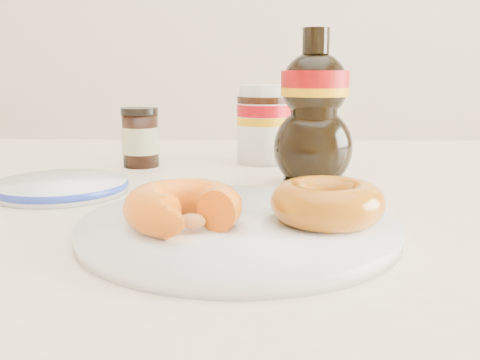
{
  "coord_description": "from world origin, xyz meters",
  "views": [
    {
      "loc": [
        -0.04,
        -0.47,
        0.88
      ],
      "look_at": [
        -0.05,
        0.0,
        0.79
      ],
      "focal_mm": 40.0,
      "sensor_mm": 36.0,
      "label": 1
    }
  ],
  "objects_px": {
    "dining_table": "(291,266)",
    "plate": "(238,226)",
    "blue_rim_saucer": "(61,186)",
    "syrup_bottle": "(314,108)",
    "dark_jar": "(140,138)",
    "donut_bitten": "(183,207)",
    "donut_whole": "(327,202)",
    "nutella_jar": "(264,121)"
  },
  "relations": [
    {
      "from": "donut_whole",
      "to": "syrup_bottle",
      "type": "height_order",
      "value": "syrup_bottle"
    },
    {
      "from": "nutella_jar",
      "to": "dark_jar",
      "type": "relative_size",
      "value": 1.37
    },
    {
      "from": "dining_table",
      "to": "plate",
      "type": "height_order",
      "value": "plate"
    },
    {
      "from": "donut_whole",
      "to": "blue_rim_saucer",
      "type": "xyz_separation_m",
      "value": [
        -0.27,
        0.15,
        -0.02
      ]
    },
    {
      "from": "donut_whole",
      "to": "dark_jar",
      "type": "distance_m",
      "value": 0.38
    },
    {
      "from": "donut_bitten",
      "to": "blue_rim_saucer",
      "type": "bearing_deg",
      "value": 155.8
    },
    {
      "from": "donut_whole",
      "to": "nutella_jar",
      "type": "distance_m",
      "value": 0.36
    },
    {
      "from": "dining_table",
      "to": "dark_jar",
      "type": "distance_m",
      "value": 0.28
    },
    {
      "from": "dining_table",
      "to": "blue_rim_saucer",
      "type": "relative_size",
      "value": 9.77
    },
    {
      "from": "dining_table",
      "to": "donut_whole",
      "type": "relative_size",
      "value": 15.54
    },
    {
      "from": "dining_table",
      "to": "syrup_bottle",
      "type": "distance_m",
      "value": 0.18
    },
    {
      "from": "dining_table",
      "to": "donut_bitten",
      "type": "xyz_separation_m",
      "value": [
        -0.1,
        -0.17,
        0.11
      ]
    },
    {
      "from": "plate",
      "to": "blue_rim_saucer",
      "type": "height_order",
      "value": "blue_rim_saucer"
    },
    {
      "from": "donut_whole",
      "to": "blue_rim_saucer",
      "type": "height_order",
      "value": "donut_whole"
    },
    {
      "from": "syrup_bottle",
      "to": "dark_jar",
      "type": "distance_m",
      "value": 0.26
    },
    {
      "from": "plate",
      "to": "donut_whole",
      "type": "relative_size",
      "value": 2.86
    },
    {
      "from": "nutella_jar",
      "to": "dark_jar",
      "type": "height_order",
      "value": "nutella_jar"
    },
    {
      "from": "dining_table",
      "to": "donut_bitten",
      "type": "height_order",
      "value": "donut_bitten"
    },
    {
      "from": "dining_table",
      "to": "nutella_jar",
      "type": "relative_size",
      "value": 12.66
    },
    {
      "from": "dark_jar",
      "to": "blue_rim_saucer",
      "type": "distance_m",
      "value": 0.18
    },
    {
      "from": "dark_jar",
      "to": "blue_rim_saucer",
      "type": "relative_size",
      "value": 0.57
    },
    {
      "from": "plate",
      "to": "syrup_bottle",
      "type": "xyz_separation_m",
      "value": [
        0.08,
        0.2,
        0.08
      ]
    },
    {
      "from": "syrup_bottle",
      "to": "blue_rim_saucer",
      "type": "height_order",
      "value": "syrup_bottle"
    },
    {
      "from": "dark_jar",
      "to": "nutella_jar",
      "type": "bearing_deg",
      "value": 11.74
    },
    {
      "from": "donut_bitten",
      "to": "blue_rim_saucer",
      "type": "height_order",
      "value": "donut_bitten"
    },
    {
      "from": "donut_bitten",
      "to": "blue_rim_saucer",
      "type": "distance_m",
      "value": 0.23
    },
    {
      "from": "dining_table",
      "to": "syrup_bottle",
      "type": "xyz_separation_m",
      "value": [
        0.03,
        0.05,
        0.17
      ]
    },
    {
      "from": "plate",
      "to": "nutella_jar",
      "type": "bearing_deg",
      "value": 85.68
    },
    {
      "from": "donut_bitten",
      "to": "plate",
      "type": "bearing_deg",
      "value": 50.98
    },
    {
      "from": "plate",
      "to": "donut_whole",
      "type": "height_order",
      "value": "donut_whole"
    },
    {
      "from": "donut_whole",
      "to": "dark_jar",
      "type": "relative_size",
      "value": 1.11
    },
    {
      "from": "donut_bitten",
      "to": "nutella_jar",
      "type": "distance_m",
      "value": 0.38
    },
    {
      "from": "plate",
      "to": "donut_bitten",
      "type": "xyz_separation_m",
      "value": [
        -0.04,
        -0.02,
        0.02
      ]
    },
    {
      "from": "nutella_jar",
      "to": "blue_rim_saucer",
      "type": "height_order",
      "value": "nutella_jar"
    },
    {
      "from": "donut_whole",
      "to": "nutella_jar",
      "type": "xyz_separation_m",
      "value": [
        -0.04,
        0.35,
        0.03
      ]
    },
    {
      "from": "donut_bitten",
      "to": "dark_jar",
      "type": "relative_size",
      "value": 1.13
    },
    {
      "from": "donut_whole",
      "to": "syrup_bottle",
      "type": "relative_size",
      "value": 0.51
    },
    {
      "from": "donut_whole",
      "to": "donut_bitten",
      "type": "bearing_deg",
      "value": -171.24
    },
    {
      "from": "donut_bitten",
      "to": "donut_whole",
      "type": "xyz_separation_m",
      "value": [
        0.11,
        0.02,
        0.0
      ]
    },
    {
      "from": "plate",
      "to": "dark_jar",
      "type": "height_order",
      "value": "dark_jar"
    },
    {
      "from": "dining_table",
      "to": "donut_bitten",
      "type": "bearing_deg",
      "value": -119.02
    },
    {
      "from": "dining_table",
      "to": "donut_bitten",
      "type": "relative_size",
      "value": 15.35
    }
  ]
}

